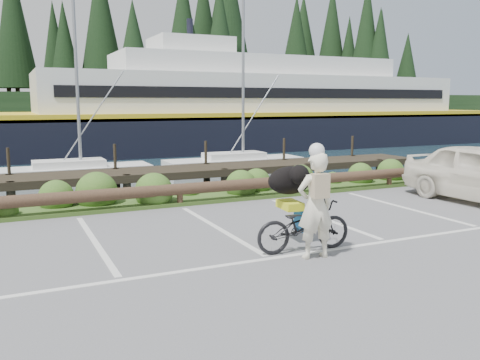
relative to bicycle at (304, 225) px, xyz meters
name	(u,v)px	position (x,y,z in m)	size (l,w,h in m)	color
ground	(260,253)	(-0.77, 0.24, -0.48)	(72.00, 72.00, 0.00)	#5C5C5F
harbor_backdrop	(35,119)	(-0.38, 78.71, -0.48)	(170.00, 160.00, 30.00)	#162D36
vegetation_strip	(172,200)	(-0.77, 5.54, -0.43)	(34.00, 1.60, 0.10)	#3D5B21
log_rail	(180,206)	(-0.77, 4.84, -0.48)	(32.00, 0.30, 0.60)	#443021
bicycle	(304,225)	(0.00, 0.00, 0.00)	(0.64, 1.83, 0.96)	black
cyclist	(316,206)	(-0.04, -0.43, 0.45)	(0.68, 0.45, 1.87)	white
dog	(290,180)	(0.05, 0.59, 0.75)	(0.93, 0.46, 0.54)	black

